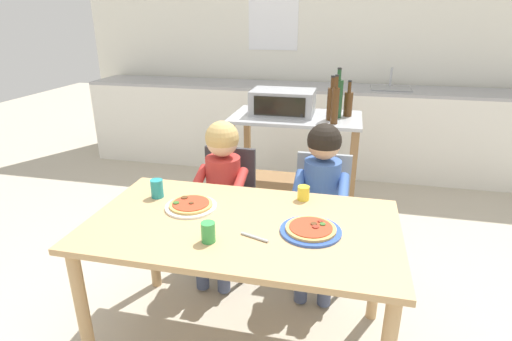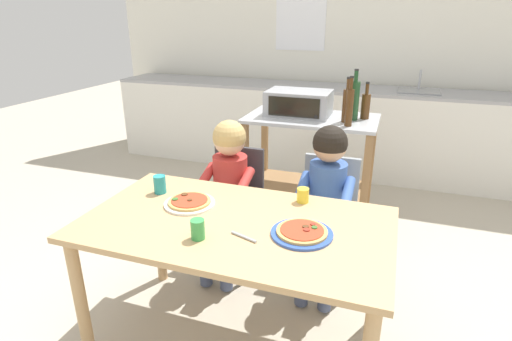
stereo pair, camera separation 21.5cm
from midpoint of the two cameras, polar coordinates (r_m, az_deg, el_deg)
The scene contains 20 objects.
ground_plane at distance 3.35m, azimuth 1.81°, elevation -8.26°, with size 12.44×12.44×0.00m, color #B7AD99.
back_wall_tiled at distance 4.84m, azimuth 6.68°, elevation 17.52°, with size 5.42×0.13×2.70m.
kitchen_counter at distance 4.58m, azimuth 5.63°, elevation 6.02°, with size 4.88×0.60×1.12m.
kitchen_island_cart at distance 3.27m, azimuth 3.59°, elevation 2.46°, with size 0.99×0.58×0.90m.
toaster_oven at distance 3.21m, azimuth 1.84°, elevation 9.49°, with size 0.48×0.33×0.19m.
bottle_tall_green_wine at distance 3.14m, azimuth 9.40°, elevation 9.97°, with size 0.07×0.07×0.37m.
bottle_squat_spirits at distance 3.21m, azimuth 10.89°, elevation 9.23°, with size 0.07×0.07×0.27m.
bottle_brown_beer at distance 3.06m, azimuth 8.55°, elevation 9.36°, with size 0.07×0.07×0.32m.
bottle_dark_olive_oil at distance 2.95m, azimuth 8.93°, elevation 9.11°, with size 0.05×0.05×0.35m.
dining_table at distance 2.00m, azimuth -5.09°, elevation -9.64°, with size 1.46×0.82×0.72m.
dining_chair_left at distance 2.73m, azimuth -6.34°, elevation -4.24°, with size 0.36×0.36×0.81m.
dining_chair_right at distance 2.62m, azimuth 6.70°, elevation -5.42°, with size 0.36×0.36×0.81m.
child_in_red_shirt at distance 2.55m, azimuth -7.37°, elevation -1.33°, with size 0.32×0.42×1.02m.
child_in_blue_striped_shirt at distance 2.43m, azimuth 6.57°, elevation -2.43°, with size 0.32×0.42×1.03m.
pizza_plate_white at distance 2.12m, azimuth -11.97°, elevation -4.87°, with size 0.26×0.26×0.03m.
pizza_plate_blue_rimmed at distance 1.86m, azimuth 4.37°, elevation -8.33°, with size 0.28×0.28×0.03m.
drinking_cup_green at distance 1.80m, azimuth -10.14°, elevation -8.55°, with size 0.06×0.06×0.09m, color green.
drinking_cup_teal at distance 2.27m, azimuth -16.32°, elevation -2.49°, with size 0.07×0.07×0.10m, color teal.
drinking_cup_yellow at distance 2.16m, azimuth 3.82°, elevation -3.23°, with size 0.06×0.06×0.08m, color yellow.
serving_spoon at distance 1.81m, azimuth -3.65°, elevation -9.37°, with size 0.01×0.01×0.14m, color #B7BABF.
Camera 1 is at (0.45, -1.65, 1.65)m, focal length 28.65 mm.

